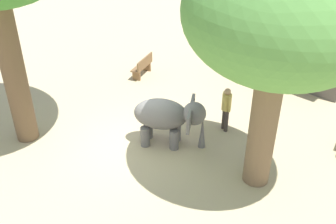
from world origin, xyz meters
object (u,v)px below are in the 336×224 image
(market_stall_red, at_px, (270,46))
(elephant, at_px, (168,117))
(person_handler, at_px, (226,106))
(wooden_bench, at_px, (143,66))
(shade_tree_secondary, at_px, (280,18))
(market_stall_green, at_px, (326,62))

(market_stall_red, bearing_deg, elephant, -84.88)
(person_handler, xyz_separation_m, wooden_bench, (-5.21, 1.04, -0.48))
(person_handler, distance_m, wooden_bench, 5.34)
(elephant, bearing_deg, market_stall_red, 61.55)
(shade_tree_secondary, bearing_deg, elephant, -171.68)
(wooden_bench, xyz_separation_m, market_stall_green, (6.28, 4.35, 0.67))
(wooden_bench, distance_m, market_stall_green, 7.67)
(person_handler, distance_m, market_stall_red, 5.61)
(elephant, distance_m, market_stall_green, 7.59)
(person_handler, xyz_separation_m, market_stall_green, (1.07, 5.39, 0.19))
(market_stall_green, bearing_deg, person_handler, -101.23)
(person_handler, distance_m, market_stall_green, 5.50)
(market_stall_red, bearing_deg, wooden_bench, -130.25)
(market_stall_green, bearing_deg, elephant, -104.83)
(elephant, xyz_separation_m, market_stall_green, (1.94, 7.34, 0.09))
(wooden_bench, relative_size, market_stall_green, 0.58)
(person_handler, bearing_deg, market_stall_green, -163.87)
(person_handler, bearing_deg, shade_tree_secondary, 83.18)
(person_handler, height_order, market_stall_green, market_stall_green)
(elephant, bearing_deg, wooden_bench, 111.91)
(market_stall_red, bearing_deg, shade_tree_secondary, -61.56)
(person_handler, relative_size, shade_tree_secondary, 0.25)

